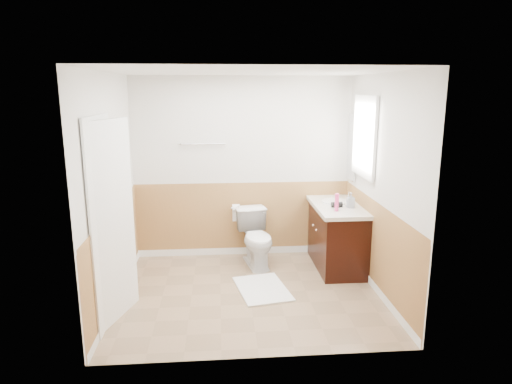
{
  "coord_description": "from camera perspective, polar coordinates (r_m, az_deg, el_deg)",
  "views": [
    {
      "loc": [
        -0.32,
        -4.82,
        2.31
      ],
      "look_at": [
        0.1,
        0.25,
        1.15
      ],
      "focal_mm": 31.43,
      "sensor_mm": 36.0,
      "label": 1
    }
  ],
  "objects": [
    {
      "name": "floor",
      "position": [
        5.35,
        -0.87,
        -12.72
      ],
      "size": [
        3.0,
        3.0,
        0.0
      ],
      "primitive_type": "plane",
      "color": "#8C7051",
      "rests_on": "ground"
    },
    {
      "name": "ceiling",
      "position": [
        4.83,
        -0.97,
        15.11
      ],
      "size": [
        3.0,
        3.0,
        0.0
      ],
      "primitive_type": "plane",
      "rotation": [
        3.14,
        0.0,
        0.0
      ],
      "color": "white",
      "rests_on": "floor"
    },
    {
      "name": "wall_back",
      "position": [
        6.22,
        -1.72,
        3.03
      ],
      "size": [
        3.0,
        0.0,
        3.0
      ],
      "primitive_type": "plane",
      "rotation": [
        1.57,
        0.0,
        0.0
      ],
      "color": "silver",
      "rests_on": "floor"
    },
    {
      "name": "wall_front",
      "position": [
        3.69,
        0.44,
        -3.86
      ],
      "size": [
        3.0,
        0.0,
        3.0
      ],
      "primitive_type": "plane",
      "rotation": [
        -1.57,
        0.0,
        0.0
      ],
      "color": "silver",
      "rests_on": "floor"
    },
    {
      "name": "wall_left",
      "position": [
        5.07,
        -18.08,
        0.14
      ],
      "size": [
        0.0,
        3.0,
        3.0
      ],
      "primitive_type": "plane",
      "rotation": [
        1.57,
        0.0,
        1.57
      ],
      "color": "silver",
      "rests_on": "floor"
    },
    {
      "name": "wall_right",
      "position": [
        5.26,
        15.63,
        0.74
      ],
      "size": [
        0.0,
        3.0,
        3.0
      ],
      "primitive_type": "plane",
      "rotation": [
        1.57,
        0.0,
        -1.57
      ],
      "color": "silver",
      "rests_on": "floor"
    },
    {
      "name": "wainscot_back",
      "position": [
        6.37,
        -1.67,
        -3.65
      ],
      "size": [
        3.0,
        0.0,
        3.0
      ],
      "primitive_type": "plane",
      "rotation": [
        1.57,
        0.0,
        0.0
      ],
      "color": "#B18746",
      "rests_on": "floor"
    },
    {
      "name": "wainscot_front",
      "position": [
        3.98,
        0.41,
        -14.21
      ],
      "size": [
        3.0,
        0.0,
        3.0
      ],
      "primitive_type": "plane",
      "rotation": [
        -1.57,
        0.0,
        0.0
      ],
      "color": "#B18746",
      "rests_on": "floor"
    },
    {
      "name": "wainscot_left",
      "position": [
        5.28,
        -17.39,
        -7.83
      ],
      "size": [
        0.0,
        2.6,
        2.6
      ],
      "primitive_type": "plane",
      "rotation": [
        1.57,
        0.0,
        1.57
      ],
      "color": "#B18746",
      "rests_on": "floor"
    },
    {
      "name": "wainscot_right",
      "position": [
        5.45,
        15.03,
        -6.99
      ],
      "size": [
        0.0,
        2.6,
        2.6
      ],
      "primitive_type": "plane",
      "rotation": [
        1.57,
        0.0,
        -1.57
      ],
      "color": "#B18746",
      "rests_on": "floor"
    },
    {
      "name": "toilet",
      "position": [
        6.02,
        0.09,
        -5.92
      ],
      "size": [
        0.54,
        0.79,
        0.74
      ],
      "primitive_type": "imported",
      "rotation": [
        0.0,
        0.0,
        0.19
      ],
      "color": "white",
      "rests_on": "floor"
    },
    {
      "name": "bath_mat",
      "position": [
        5.43,
        0.8,
        -12.21
      ],
      "size": [
        0.69,
        0.89,
        0.02
      ],
      "primitive_type": "cube",
      "rotation": [
        0.0,
        0.0,
        0.19
      ],
      "color": "white",
      "rests_on": "floor"
    },
    {
      "name": "vanity_cabinet",
      "position": [
        6.05,
        10.26,
        -5.77
      ],
      "size": [
        0.55,
        1.1,
        0.8
      ],
      "primitive_type": "cube",
      "color": "black",
      "rests_on": "floor"
    },
    {
      "name": "vanity_knob_left",
      "position": [
        5.84,
        7.71,
        -4.81
      ],
      "size": [
        0.03,
        0.03,
        0.03
      ],
      "primitive_type": "sphere",
      "color": "silver",
      "rests_on": "vanity_cabinet"
    },
    {
      "name": "vanity_knob_right",
      "position": [
        6.02,
        7.3,
        -4.24
      ],
      "size": [
        0.03,
        0.03,
        0.03
      ],
      "primitive_type": "sphere",
      "color": "white",
      "rests_on": "vanity_cabinet"
    },
    {
      "name": "countertop",
      "position": [
        5.92,
        10.32,
        -1.88
      ],
      "size": [
        0.6,
        1.15,
        0.05
      ],
      "primitive_type": "cube",
      "color": "beige",
      "rests_on": "vanity_cabinet"
    },
    {
      "name": "sink_basin",
      "position": [
        6.06,
        10.07,
        -1.2
      ],
      "size": [
        0.36,
        0.36,
        0.02
      ],
      "primitive_type": "cylinder",
      "color": "white",
      "rests_on": "countertop"
    },
    {
      "name": "faucet",
      "position": [
        6.09,
        11.73,
        -0.61
      ],
      "size": [
        0.02,
        0.02,
        0.14
      ],
      "primitive_type": "cylinder",
      "color": "silver",
      "rests_on": "countertop"
    },
    {
      "name": "lotion_bottle",
      "position": [
        5.6,
        10.24,
        -1.31
      ],
      "size": [
        0.05,
        0.05,
        0.22
      ],
      "primitive_type": "cylinder",
      "color": "#E73C83",
      "rests_on": "countertop"
    },
    {
      "name": "soap_dispenser",
      "position": [
        5.8,
        11.96,
        -1.01
      ],
      "size": [
        0.09,
        0.09,
        0.19
      ],
      "primitive_type": "imported",
      "rotation": [
        0.0,
        0.0,
        -0.01
      ],
      "color": "#8F96A1",
      "rests_on": "countertop"
    },
    {
      "name": "hair_dryer_body",
      "position": [
        5.8,
        10.24,
        -1.59
      ],
      "size": [
        0.14,
        0.07,
        0.07
      ],
      "primitive_type": "cylinder",
      "rotation": [
        0.0,
        1.57,
        0.0
      ],
      "color": "black",
      "rests_on": "countertop"
    },
    {
      "name": "hair_dryer_handle",
      "position": [
        5.76,
        10.04,
        -1.98
      ],
      "size": [
        0.03,
        0.03,
        0.07
      ],
      "primitive_type": "cylinder",
      "color": "black",
      "rests_on": "countertop"
    },
    {
      "name": "mirror_panel",
      "position": [
        6.23,
        12.11,
        5.56
      ],
      "size": [
        0.02,
        0.35,
        0.9
      ],
      "primitive_type": "cube",
      "color": "silver",
      "rests_on": "wall_right"
    },
    {
      "name": "window_frame",
      "position": [
        5.72,
        13.62,
        6.88
      ],
      "size": [
        0.04,
        0.8,
        1.0
      ],
      "primitive_type": "cube",
      "color": "white",
      "rests_on": "wall_right"
    },
    {
      "name": "window_glass",
      "position": [
        5.73,
        13.77,
        6.88
      ],
      "size": [
        0.01,
        0.7,
        0.9
      ],
      "primitive_type": "cube",
      "color": "white",
      "rests_on": "wall_right"
    },
    {
      "name": "door",
      "position": [
        4.68,
        -17.93,
        -3.79
      ],
      "size": [
        0.29,
        0.78,
        2.04
      ],
      "primitive_type": "cube",
      "rotation": [
        0.0,
        0.0,
        -0.31
      ],
      "color": "white",
      "rests_on": "wall_left"
    },
    {
      "name": "door_frame",
      "position": [
        4.69,
        -18.84,
        -3.68
      ],
      "size": [
        0.02,
        0.92,
        2.1
      ],
      "primitive_type": "cube",
      "color": "white",
      "rests_on": "wall_left"
    },
    {
      "name": "door_knob",
      "position": [
        4.99,
        -16.36,
        -3.48
      ],
      "size": [
        0.06,
        0.06,
        0.06
      ],
      "primitive_type": "sphere",
      "color": "silver",
      "rests_on": "door"
    },
    {
      "name": "towel_bar",
      "position": [
        6.11,
        -6.9,
        6.09
      ],
      "size": [
        0.62,
        0.02,
        0.02
      ],
      "primitive_type": "cylinder",
      "rotation": [
        0.0,
        1.57,
        0.0
      ],
      "color": "silver",
      "rests_on": "wall_back"
    },
    {
      "name": "tp_holder_bar",
      "position": [
        6.26,
        -2.57,
        -2.06
      ],
      "size": [
        0.14,
        0.02,
        0.02
      ],
      "primitive_type": "cylinder",
      "rotation": [
        0.0,
        1.57,
        0.0
      ],
      "color": "silver",
      "rests_on": "wall_back"
    },
    {
      "name": "tp_roll",
      "position": [
        6.26,
        -2.57,
        -2.06
      ],
      "size": [
        0.1,
        0.11,
        0.11
      ],
      "primitive_type": "cylinder",
      "rotation": [
        0.0,
        1.57,
        0.0
      ],
      "color": "white",
      "rests_on": "tp_holder_bar"
    },
    {
      "name": "tp_sheet",
      "position": [
        6.29,
        -2.56,
        -3.03
      ],
      "size": [
        0.1,
        0.01,
        0.16
      ],
      "primitive_type": "cube",
      "color": "white",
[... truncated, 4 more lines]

